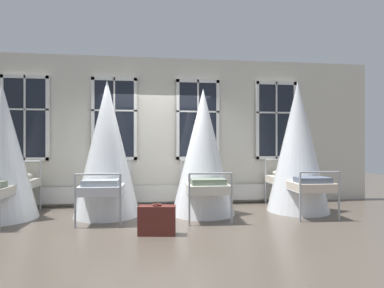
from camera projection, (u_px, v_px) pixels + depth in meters
ground at (158, 216)px, 5.95m from camera, size 20.38×20.38×0.00m
back_wall_with_windows at (157, 131)px, 7.21m from camera, size 10.38×0.10×3.37m
window_bank at (157, 155)px, 7.09m from camera, size 6.68×0.10×2.80m
cot_first at (2, 154)px, 5.72m from camera, size 1.25×1.81×2.49m
cot_second at (107, 150)px, 6.02m from camera, size 1.25×1.83×2.62m
cot_third at (203, 153)px, 6.17m from camera, size 1.25×1.82×2.47m
cot_fourth at (298, 148)px, 6.43m from camera, size 1.25×1.82×2.67m
suitcase_dark at (157, 220)px, 4.72m from camera, size 0.58×0.28×0.47m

